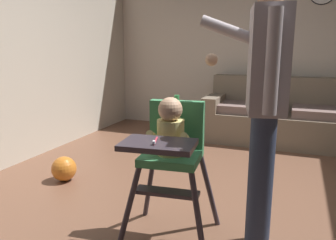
% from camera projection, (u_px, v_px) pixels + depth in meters
% --- Properties ---
extents(ground, '(6.10, 7.03, 0.10)m').
position_uv_depth(ground, '(211.00, 212.00, 2.72)').
color(ground, brown).
extents(wall_far, '(5.30, 0.06, 2.61)m').
position_uv_depth(wall_far, '(259.00, 44.00, 4.92)').
color(wall_far, beige).
rests_on(wall_far, ground).
extents(wall_left, '(0.06, 6.03, 2.61)m').
position_uv_depth(wall_left, '(10.00, 43.00, 3.51)').
color(wall_left, beige).
rests_on(wall_left, ground).
extents(couch, '(2.19, 0.86, 0.86)m').
position_uv_depth(couch, '(289.00, 118.00, 4.48)').
color(couch, '#756655').
rests_on(couch, ground).
extents(high_chair, '(0.67, 0.77, 0.98)m').
position_uv_depth(high_chair, '(171.00, 144.00, 2.10)').
color(high_chair, '#362F37').
rests_on(high_chair, ground).
extents(adult_standing, '(0.58, 0.50, 1.67)m').
position_uv_depth(adult_standing, '(264.00, 103.00, 1.94)').
color(adult_standing, '#2E3851').
rests_on(adult_standing, ground).
extents(toy_ball, '(0.24, 0.24, 0.24)m').
position_uv_depth(toy_ball, '(64.00, 169.00, 3.21)').
color(toy_ball, orange).
rests_on(toy_ball, ground).
extents(side_table, '(0.40, 0.40, 0.52)m').
position_uv_depth(side_table, '(174.00, 112.00, 4.64)').
color(side_table, brown).
rests_on(side_table, ground).
extents(sippy_cup, '(0.07, 0.07, 0.10)m').
position_uv_depth(sippy_cup, '(177.00, 99.00, 4.58)').
color(sippy_cup, green).
rests_on(sippy_cup, side_table).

